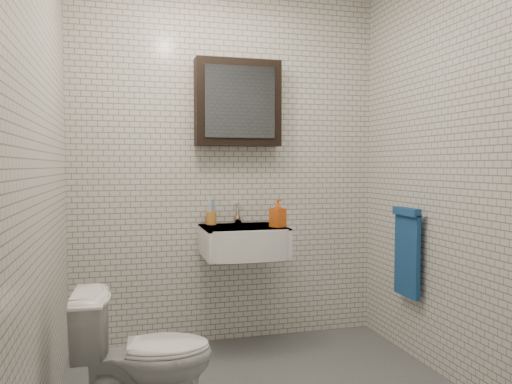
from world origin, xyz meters
TOP-DOWN VIEW (x-y plane):
  - room_shell at (0.00, 0.00)m, footprint 2.22×2.02m
  - washbasin at (0.05, 0.73)m, footprint 0.55×0.50m
  - faucet at (0.05, 0.93)m, footprint 0.06×0.20m
  - mirror_cabinet at (0.05, 0.93)m, footprint 0.60×0.15m
  - towel_rail at (1.04, 0.35)m, footprint 0.09×0.30m
  - toothbrush_cup at (-0.14, 0.94)m, footprint 0.09×0.09m
  - soap_bottle at (0.27, 0.68)m, footprint 0.11×0.11m
  - toilet at (-0.65, -0.05)m, footprint 0.68×0.41m

SIDE VIEW (x-z plane):
  - toilet at x=-0.65m, z-range 0.00..0.67m
  - towel_rail at x=1.04m, z-range 0.43..1.01m
  - washbasin at x=0.05m, z-range 0.66..0.86m
  - toothbrush_cup at x=-0.14m, z-range 0.80..1.00m
  - faucet at x=0.05m, z-range 0.84..0.99m
  - soap_bottle at x=0.27m, z-range 0.85..1.04m
  - room_shell at x=0.00m, z-range 0.21..2.72m
  - mirror_cabinet at x=0.05m, z-range 1.40..2.00m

